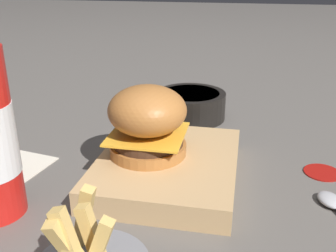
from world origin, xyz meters
name	(u,v)px	position (x,y,z in m)	size (l,w,h in m)	color
ground_plane	(184,166)	(0.00, 0.00, 0.00)	(6.00, 6.00, 0.00)	#5B5651
serving_board	(168,167)	(-0.04, 0.02, 0.02)	(0.25, 0.21, 0.04)	tan
burger	(147,121)	(-0.04, 0.05, 0.09)	(0.12, 0.12, 0.11)	#AD6B33
side_bowl	(191,104)	(0.22, 0.02, 0.03)	(0.15, 0.15, 0.06)	black
ketchup_puddle	(322,172)	(0.02, -0.22, 0.00)	(0.06, 0.06, 0.00)	#9E140F
parchment_square	(4,168)	(-0.07, 0.28, 0.00)	(0.14, 0.14, 0.00)	beige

